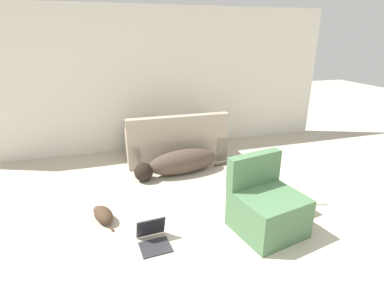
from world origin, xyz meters
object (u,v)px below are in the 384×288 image
object	(u,v)px
book_red	(256,195)
side_chair	(266,207)
dog	(179,163)
book_cream	(316,201)
cat	(103,214)
laptop_open	(153,235)
couch	(175,143)

from	to	relation	value
book_red	side_chair	size ratio (longest dim) A/B	0.33
dog	book_cream	size ratio (longest dim) A/B	6.34
cat	laptop_open	xyz separation A→B (m)	(0.48, -0.55, 0.00)
cat	side_chair	distance (m)	1.83
cat	side_chair	xyz separation A→B (m)	(1.69, -0.68, 0.20)
laptop_open	side_chair	xyz separation A→B (m)	(1.21, -0.13, 0.19)
cat	laptop_open	world-z (taller)	laptop_open
laptop_open	book_red	bearing A→B (deg)	15.88
laptop_open	book_cream	xyz separation A→B (m)	(2.12, 0.17, -0.07)
book_cream	side_chair	xyz separation A→B (m)	(-0.91, -0.30, 0.26)
cat	book_red	world-z (taller)	cat
couch	book_cream	world-z (taller)	couch
couch	side_chair	size ratio (longest dim) A/B	2.06
dog	cat	world-z (taller)	dog
laptop_open	side_chair	bearing A→B (deg)	-10.38
cat	laptop_open	size ratio (longest dim) A/B	1.35
couch	book_cream	size ratio (longest dim) A/B	6.55
couch	laptop_open	world-z (taller)	couch
book_cream	laptop_open	bearing A→B (deg)	-175.52
book_cream	side_chair	world-z (taller)	side_chair
couch	dog	distance (m)	0.68
couch	book_red	xyz separation A→B (m)	(0.71, -1.61, -0.25)
dog	book_cream	world-z (taller)	dog
book_red	side_chair	bearing A→B (deg)	-111.25
book_red	couch	bearing A→B (deg)	113.69
dog	book_red	distance (m)	1.25
couch	cat	distance (m)	2.04
couch	side_chair	distance (m)	2.33
couch	book_cream	bearing A→B (deg)	125.14
dog	cat	size ratio (longest dim) A/B	3.28
laptop_open	book_cream	distance (m)	2.13
dog	laptop_open	xyz separation A→B (m)	(-0.67, -1.49, -0.10)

